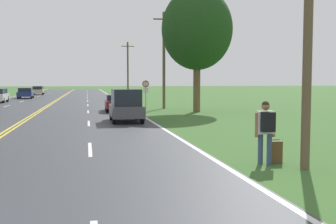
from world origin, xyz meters
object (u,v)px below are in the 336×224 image
at_px(hitchhiker_person, 266,126).
at_px(car_dark_grey_van_approaching, 126,105).
at_px(car_maroon_sedan_mid_near, 117,102).
at_px(suitcase, 276,152).
at_px(car_dark_blue_sedan_receding, 26,93).
at_px(tree_left_verge, 197,29).
at_px(car_champagne_hatchback_distant, 38,90).
at_px(traffic_sign, 146,87).

bearing_deg(hitchhiker_person, car_dark_grey_van_approaching, 11.43).
height_order(hitchhiker_person, car_maroon_sedan_mid_near, hitchhiker_person).
height_order(suitcase, car_maroon_sedan_mid_near, car_maroon_sedan_mid_near).
bearing_deg(car_dark_blue_sedan_receding, hitchhiker_person, -167.42).
distance_m(suitcase, tree_left_verge, 20.92).
height_order(car_dark_blue_sedan_receding, car_champagne_hatchback_distant, car_champagne_hatchback_distant).
bearing_deg(traffic_sign, car_champagne_hatchback_distant, 108.32).
bearing_deg(car_maroon_sedan_mid_near, car_champagne_hatchback_distant, -165.33).
distance_m(tree_left_verge, car_dark_grey_van_approaching, 10.48).
bearing_deg(tree_left_verge, car_dark_blue_sedan_receding, 119.55).
bearing_deg(car_maroon_sedan_mid_near, car_dark_blue_sedan_receding, -157.90).
height_order(car_dark_grey_van_approaching, car_dark_blue_sedan_receding, car_dark_grey_van_approaching).
height_order(suitcase, car_champagne_hatchback_distant, car_champagne_hatchback_distant).
xyz_separation_m(car_maroon_sedan_mid_near, car_champagne_hatchback_distant, (-10.55, 43.35, 0.11)).
relative_size(car_maroon_sedan_mid_near, car_dark_blue_sedan_receding, 0.97).
relative_size(hitchhiker_person, car_champagne_hatchback_distant, 0.42).
bearing_deg(car_maroon_sedan_mid_near, suitcase, 8.70).
height_order(suitcase, tree_left_verge, tree_left_verge).
relative_size(suitcase, car_dark_grey_van_approaching, 0.17).
bearing_deg(car_dark_grey_van_approaching, tree_left_verge, 138.72).
distance_m(hitchhiker_person, tree_left_verge, 20.93).
relative_size(car_dark_grey_van_approaching, car_maroon_sedan_mid_near, 0.91).
bearing_deg(car_champagne_hatchback_distant, suitcase, -168.66).
relative_size(suitcase, car_dark_blue_sedan_receding, 0.15).
distance_m(suitcase, car_champagne_hatchback_distant, 66.33).
bearing_deg(car_champagne_hatchback_distant, traffic_sign, -162.07).
distance_m(car_maroon_sedan_mid_near, car_dark_blue_sedan_receding, 28.99).
bearing_deg(tree_left_verge, car_dark_grey_van_approaching, -131.18).
distance_m(tree_left_verge, car_champagne_hatchback_distant, 48.29).
relative_size(traffic_sign, car_champagne_hatchback_distant, 0.56).
relative_size(car_dark_grey_van_approaching, car_dark_blue_sedan_receding, 0.88).
xyz_separation_m(tree_left_verge, car_champagne_hatchback_distant, (-16.43, 45.09, -5.39)).
distance_m(car_dark_grey_van_approaching, car_champagne_hatchback_distant, 52.96).
xyz_separation_m(hitchhiker_person, car_maroon_sedan_mid_near, (-2.55, 21.76, -0.39)).
bearing_deg(car_maroon_sedan_mid_near, tree_left_verge, 74.48).
bearing_deg(tree_left_verge, traffic_sign, 122.03).
bearing_deg(car_champagne_hatchback_distant, car_maroon_sedan_mid_near, -166.71).
bearing_deg(car_dark_blue_sedan_receding, traffic_sign, -153.32).
xyz_separation_m(suitcase, tree_left_verge, (2.96, 19.86, 5.88)).
distance_m(hitchhiker_person, suitcase, 0.87).
bearing_deg(tree_left_verge, suitcase, -98.47).
bearing_deg(car_dark_blue_sedan_receding, car_dark_grey_van_approaching, -166.14).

